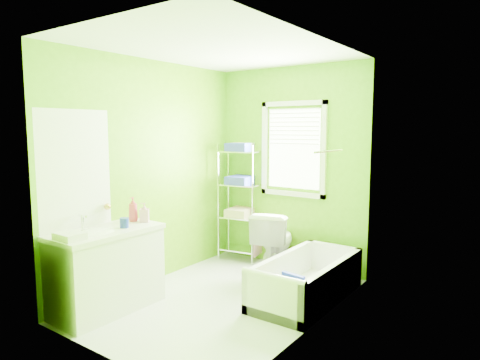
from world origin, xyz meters
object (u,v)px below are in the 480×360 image
Objects in this scene: wire_shelf_unit at (241,189)px; bathtub at (305,286)px; vanity at (106,267)px; toilet at (274,241)px.

bathtub is at bearing -29.05° from wire_shelf_unit.
wire_shelf_unit reaches higher than vanity.
toilet is at bearing 142.08° from bathtub.
toilet is at bearing -16.97° from wire_shelf_unit.
toilet is 0.73× the size of vanity.
vanity reaches higher than bathtub.
vanity is at bearing -137.14° from bathtub.
vanity is at bearing 51.84° from toilet.
wire_shelf_unit is at bearing 150.95° from bathtub.
vanity is (-1.49, -1.39, 0.29)m from bathtub.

